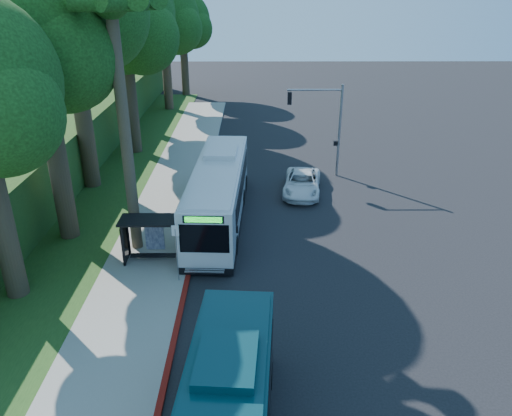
{
  "coord_description": "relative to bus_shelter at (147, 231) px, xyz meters",
  "views": [
    {
      "loc": [
        -1.65,
        -26.24,
        13.8
      ],
      "look_at": [
        -1.49,
        1.0,
        1.34
      ],
      "focal_mm": 35.0,
      "sensor_mm": 36.0,
      "label": 1
    }
  ],
  "objects": [
    {
      "name": "sidewalk",
      "position": [
        -0.04,
        2.86,
        -1.75
      ],
      "size": [
        4.5,
        70.0,
        0.12
      ],
      "primitive_type": "cube",
      "color": "gray",
      "rests_on": "ground"
    },
    {
      "name": "tree_3",
      "position": [
        -6.62,
        26.84,
        10.17
      ],
      "size": [
        10.08,
        9.6,
        17.28
      ],
      "color": "#382B1E",
      "rests_on": "ground"
    },
    {
      "name": "stop_sign_pole",
      "position": [
        1.86,
        -2.14,
        0.28
      ],
      "size": [
        0.35,
        0.06,
        3.17
      ],
      "color": "gray",
      "rests_on": "ground"
    },
    {
      "name": "tree_4",
      "position": [
        -4.14,
        34.84,
        7.92
      ],
      "size": [
        8.4,
        8.0,
        14.14
      ],
      "color": "#382B1E",
      "rests_on": "ground"
    },
    {
      "name": "tree_5",
      "position": [
        -3.16,
        42.84,
        7.16
      ],
      "size": [
        7.35,
        7.0,
        12.86
      ],
      "color": "#382B1E",
      "rests_on": "ground"
    },
    {
      "name": "white_bus",
      "position": [
        3.46,
        5.07,
        0.13
      ],
      "size": [
        3.41,
        13.44,
        3.97
      ],
      "rotation": [
        0.0,
        0.0,
        -0.04
      ],
      "color": "silver",
      "rests_on": "ground"
    },
    {
      "name": "traffic_signal_pole",
      "position": [
        11.04,
        12.86,
        2.62
      ],
      "size": [
        4.1,
        0.3,
        7.0
      ],
      "color": "gray",
      "rests_on": "ground"
    },
    {
      "name": "pickup",
      "position": [
        9.06,
        9.39,
        -1.06
      ],
      "size": [
        3.18,
        5.67,
        1.5
      ],
      "primitive_type": "imported",
      "rotation": [
        0.0,
        0.0,
        -0.13
      ],
      "color": "white",
      "rests_on": "ground"
    },
    {
      "name": "grass_verge",
      "position": [
        -5.74,
        7.86,
        -1.78
      ],
      "size": [
        8.0,
        70.0,
        0.06
      ],
      "primitive_type": "cube",
      "color": "#234719",
      "rests_on": "ground"
    },
    {
      "name": "palm_tree",
      "position": [
        -0.94,
        1.36,
        10.57
      ],
      "size": [
        4.2,
        4.2,
        14.4
      ],
      "color": "#4C3F2D",
      "rests_on": "ground"
    },
    {
      "name": "ground",
      "position": [
        7.26,
        2.86,
        -1.81
      ],
      "size": [
        140.0,
        140.0,
        0.0
      ],
      "primitive_type": "plane",
      "color": "black",
      "rests_on": "ground"
    },
    {
      "name": "red_curb",
      "position": [
        2.26,
        -1.14,
        -1.74
      ],
      "size": [
        0.25,
        30.0,
        0.13
      ],
      "primitive_type": "cube",
      "color": "maroon",
      "rests_on": "ground"
    },
    {
      "name": "tree_2",
      "position": [
        -4.64,
        18.84,
        8.67
      ],
      "size": [
        8.82,
        8.4,
        15.12
      ],
      "color": "#382B1E",
      "rests_on": "ground"
    },
    {
      "name": "tree_0",
      "position": [
        -5.14,
        2.84,
        9.4
      ],
      "size": [
        8.4,
        8.0,
        15.7
      ],
      "color": "#382B1E",
      "rests_on": "ground"
    },
    {
      "name": "bus_shelter",
      "position": [
        0.0,
        0.0,
        0.0
      ],
      "size": [
        3.2,
        1.51,
        2.55
      ],
      "color": "black",
      "rests_on": "ground"
    }
  ]
}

